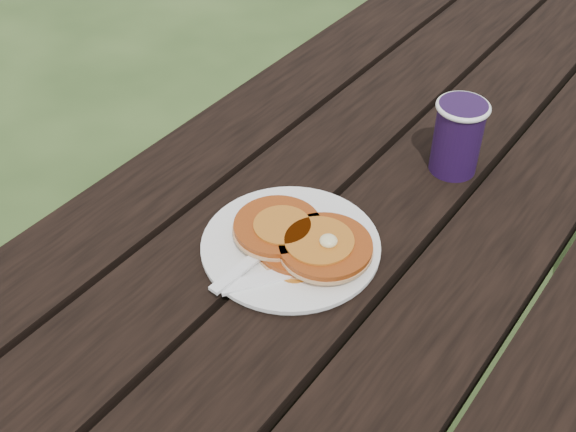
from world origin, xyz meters
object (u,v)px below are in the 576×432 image
Objects in this scene: picnic_table at (396,337)px; plate at (291,247)px; coffee_cup at (458,134)px; pancake_stack at (302,239)px.

plate is at bearing -104.08° from picnic_table.
coffee_cup is at bearing 72.04° from plate.
pancake_stack reaches higher than plate.
plate is 2.02× the size of coffee_cup.
plate is 0.30m from coffee_cup.
pancake_stack reaches higher than picnic_table.
coffee_cup reaches higher than plate.
plate is 1.21× the size of pancake_stack.
picnic_table is 9.53× the size of pancake_stack.
pancake_stack is 0.29m from coffee_cup.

